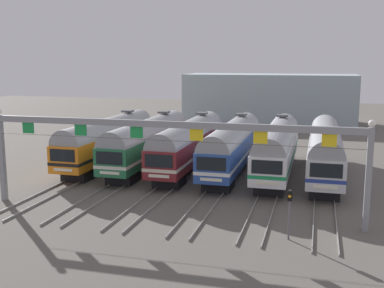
{
  "coord_description": "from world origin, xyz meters",
  "views": [
    {
      "loc": [
        9.82,
        -43.34,
        10.47
      ],
      "look_at": [
        -1.56,
        -0.99,
        2.7
      ],
      "focal_mm": 44.34,
      "sensor_mm": 36.0,
      "label": 1
    }
  ],
  "objects_px": {
    "yard_signal_mast": "(290,205)",
    "commuter_train_white": "(278,146)",
    "commuter_train_green": "(148,140)",
    "catenary_gantry": "(166,137)",
    "commuter_train_maroon": "(189,142)",
    "commuter_train_orange": "(109,138)",
    "commuter_train_silver": "(325,148)",
    "commuter_train_blue": "(232,144)"
  },
  "relations": [
    {
      "from": "commuter_train_orange",
      "to": "commuter_train_green",
      "type": "relative_size",
      "value": 1.0
    },
    {
      "from": "commuter_train_silver",
      "to": "commuter_train_green",
      "type": "bearing_deg",
      "value": 179.99
    },
    {
      "from": "commuter_train_green",
      "to": "catenary_gantry",
      "type": "distance_m",
      "value": 15.14
    },
    {
      "from": "commuter_train_orange",
      "to": "commuter_train_white",
      "type": "distance_m",
      "value": 16.86
    },
    {
      "from": "commuter_train_maroon",
      "to": "catenary_gantry",
      "type": "xyz_separation_m",
      "value": [
        2.11,
        -13.5,
        2.67
      ]
    },
    {
      "from": "commuter_train_blue",
      "to": "yard_signal_mast",
      "type": "relative_size",
      "value": 5.95
    },
    {
      "from": "commuter_train_white",
      "to": "yard_signal_mast",
      "type": "relative_size",
      "value": 5.95
    },
    {
      "from": "commuter_train_maroon",
      "to": "commuter_train_blue",
      "type": "xyz_separation_m",
      "value": [
        4.21,
        0.0,
        0.0
      ]
    },
    {
      "from": "commuter_train_white",
      "to": "commuter_train_silver",
      "type": "distance_m",
      "value": 4.21
    },
    {
      "from": "commuter_train_green",
      "to": "yard_signal_mast",
      "type": "xyz_separation_m",
      "value": [
        14.75,
        -16.15,
        -0.57
      ]
    },
    {
      "from": "catenary_gantry",
      "to": "commuter_train_maroon",
      "type": "bearing_deg",
      "value": 98.87
    },
    {
      "from": "commuter_train_green",
      "to": "commuter_train_blue",
      "type": "bearing_deg",
      "value": 0.0
    },
    {
      "from": "commuter_train_blue",
      "to": "commuter_train_silver",
      "type": "xyz_separation_m",
      "value": [
        8.43,
        -0.0,
        -0.0
      ]
    },
    {
      "from": "commuter_train_orange",
      "to": "catenary_gantry",
      "type": "height_order",
      "value": "catenary_gantry"
    },
    {
      "from": "commuter_train_orange",
      "to": "yard_signal_mast",
      "type": "distance_m",
      "value": 24.91
    },
    {
      "from": "commuter_train_orange",
      "to": "commuter_train_white",
      "type": "xyz_separation_m",
      "value": [
        16.86,
        0.0,
        0.0
      ]
    },
    {
      "from": "commuter_train_green",
      "to": "yard_signal_mast",
      "type": "height_order",
      "value": "commuter_train_green"
    },
    {
      "from": "commuter_train_green",
      "to": "commuter_train_white",
      "type": "bearing_deg",
      "value": 0.0
    },
    {
      "from": "commuter_train_maroon",
      "to": "commuter_train_silver",
      "type": "xyz_separation_m",
      "value": [
        12.64,
        -0.0,
        -0.0
      ]
    },
    {
      "from": "catenary_gantry",
      "to": "yard_signal_mast",
      "type": "bearing_deg",
      "value": -17.43
    },
    {
      "from": "commuter_train_maroon",
      "to": "commuter_train_blue",
      "type": "bearing_deg",
      "value": 0.0
    },
    {
      "from": "commuter_train_white",
      "to": "catenary_gantry",
      "type": "distance_m",
      "value": 15.14
    },
    {
      "from": "commuter_train_blue",
      "to": "commuter_train_white",
      "type": "relative_size",
      "value": 1.0
    },
    {
      "from": "commuter_train_orange",
      "to": "yard_signal_mast",
      "type": "relative_size",
      "value": 5.95
    },
    {
      "from": "commuter_train_blue",
      "to": "catenary_gantry",
      "type": "relative_size",
      "value": 0.69
    },
    {
      "from": "commuter_train_blue",
      "to": "commuter_train_white",
      "type": "distance_m",
      "value": 4.21
    },
    {
      "from": "commuter_train_green",
      "to": "yard_signal_mast",
      "type": "relative_size",
      "value": 5.95
    },
    {
      "from": "yard_signal_mast",
      "to": "commuter_train_white",
      "type": "bearing_deg",
      "value": 97.44
    },
    {
      "from": "commuter_train_maroon",
      "to": "commuter_train_white",
      "type": "relative_size",
      "value": 1.0
    },
    {
      "from": "commuter_train_orange",
      "to": "commuter_train_silver",
      "type": "distance_m",
      "value": 21.07
    },
    {
      "from": "commuter_train_orange",
      "to": "commuter_train_green",
      "type": "bearing_deg",
      "value": 0.0
    },
    {
      "from": "commuter_train_white",
      "to": "commuter_train_silver",
      "type": "relative_size",
      "value": 1.0
    },
    {
      "from": "commuter_train_white",
      "to": "yard_signal_mast",
      "type": "height_order",
      "value": "commuter_train_white"
    },
    {
      "from": "commuter_train_green",
      "to": "commuter_train_maroon",
      "type": "relative_size",
      "value": 1.0
    },
    {
      "from": "commuter_train_white",
      "to": "catenary_gantry",
      "type": "relative_size",
      "value": 0.69
    },
    {
      "from": "commuter_train_green",
      "to": "commuter_train_orange",
      "type": "bearing_deg",
      "value": 180.0
    },
    {
      "from": "commuter_train_green",
      "to": "commuter_train_silver",
      "type": "bearing_deg",
      "value": -0.01
    },
    {
      "from": "commuter_train_blue",
      "to": "commuter_train_silver",
      "type": "distance_m",
      "value": 8.43
    },
    {
      "from": "commuter_train_maroon",
      "to": "catenary_gantry",
      "type": "height_order",
      "value": "catenary_gantry"
    },
    {
      "from": "commuter_train_orange",
      "to": "commuter_train_maroon",
      "type": "relative_size",
      "value": 1.0
    },
    {
      "from": "commuter_train_green",
      "to": "catenary_gantry",
      "type": "height_order",
      "value": "catenary_gantry"
    },
    {
      "from": "commuter_train_silver",
      "to": "catenary_gantry",
      "type": "bearing_deg",
      "value": -127.98
    }
  ]
}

